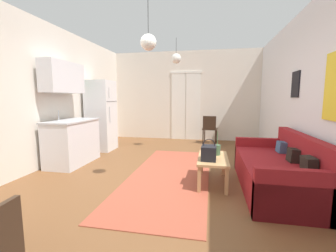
# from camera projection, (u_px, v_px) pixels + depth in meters

# --- Properties ---
(ground_plane) EXTENTS (5.26, 8.03, 0.10)m
(ground_plane) POSITION_uv_depth(u_px,v_px,m) (158.00, 182.00, 3.78)
(ground_plane) COLOR brown
(wall_back) EXTENTS (4.86, 0.13, 2.84)m
(wall_back) POSITION_uv_depth(u_px,v_px,m) (185.00, 96.00, 7.26)
(wall_back) COLOR silver
(wall_back) RESTS_ON ground_plane
(wall_right) EXTENTS (0.12, 7.63, 2.84)m
(wall_right) POSITION_uv_depth(u_px,v_px,m) (321.00, 94.00, 3.14)
(wall_right) COLOR silver
(wall_right) RESTS_ON ground_plane
(wall_left) EXTENTS (0.12, 7.63, 2.84)m
(wall_left) POSITION_uv_depth(u_px,v_px,m) (30.00, 95.00, 4.04)
(wall_left) COLOR silver
(wall_left) RESTS_ON ground_plane
(area_rug) EXTENTS (1.35, 3.46, 0.01)m
(area_rug) POSITION_uv_depth(u_px,v_px,m) (170.00, 175.00, 3.94)
(area_rug) COLOR #9E4733
(area_rug) RESTS_ON ground_plane
(couch) EXTENTS (0.92, 1.99, 0.83)m
(couch) POSITION_uv_depth(u_px,v_px,m) (280.00, 172.00, 3.31)
(couch) COLOR maroon
(couch) RESTS_ON ground_plane
(coffee_table) EXTENTS (0.46, 0.92, 0.43)m
(coffee_table) POSITION_uv_depth(u_px,v_px,m) (213.00, 161.00, 3.55)
(coffee_table) COLOR tan
(coffee_table) RESTS_ON ground_plane
(bamboo_vase) EXTENTS (0.11, 0.11, 0.39)m
(bamboo_vase) POSITION_uv_depth(u_px,v_px,m) (217.00, 150.00, 3.67)
(bamboo_vase) COLOR #47704C
(bamboo_vase) RESTS_ON coffee_table
(handbag) EXTENTS (0.23, 0.28, 0.32)m
(handbag) POSITION_uv_depth(u_px,v_px,m) (209.00, 153.00, 3.37)
(handbag) COLOR black
(handbag) RESTS_ON coffee_table
(refrigerator) EXTENTS (0.64, 0.62, 1.80)m
(refrigerator) POSITION_uv_depth(u_px,v_px,m) (101.00, 116.00, 5.77)
(refrigerator) COLOR white
(refrigerator) RESTS_ON ground_plane
(kitchen_counter) EXTENTS (0.63, 1.17, 2.08)m
(kitchen_counter) POSITION_uv_depth(u_px,v_px,m) (70.00, 126.00, 4.57)
(kitchen_counter) COLOR silver
(kitchen_counter) RESTS_ON ground_plane
(accent_chair) EXTENTS (0.46, 0.44, 0.83)m
(accent_chair) POSITION_uv_depth(u_px,v_px,m) (210.00, 128.00, 6.62)
(accent_chair) COLOR black
(accent_chair) RESTS_ON ground_plane
(pendant_lamp_near) EXTENTS (0.23, 0.23, 0.80)m
(pendant_lamp_near) POSITION_uv_depth(u_px,v_px,m) (148.00, 42.00, 3.22)
(pendant_lamp_near) COLOR black
(pendant_lamp_far) EXTENTS (0.25, 0.25, 0.63)m
(pendant_lamp_far) POSITION_uv_depth(u_px,v_px,m) (176.00, 59.00, 5.58)
(pendant_lamp_far) COLOR black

